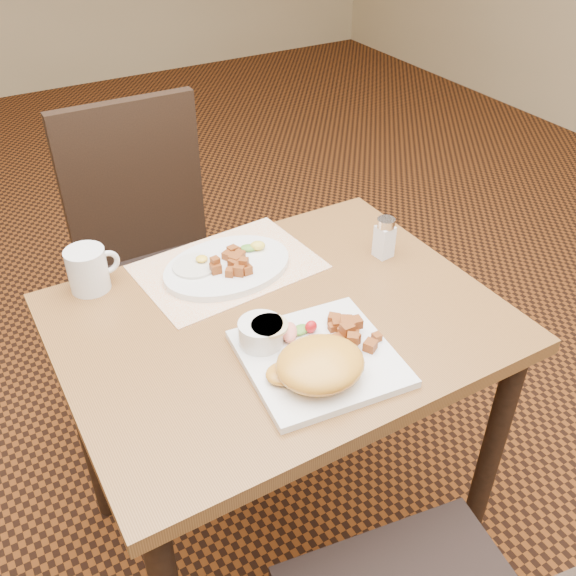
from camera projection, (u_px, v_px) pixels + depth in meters
The scene contains 15 objects.
ground at pixel (282, 527), 1.79m from camera, with size 8.00×8.00×0.00m, color black.
table at pixel (280, 355), 1.41m from camera, with size 0.90×0.70×0.75m.
chair_far at pixel (154, 252), 1.94m from camera, with size 0.42×0.43×0.97m.
placemat at pixel (228, 267), 1.49m from camera, with size 0.40×0.28×0.00m, color white.
plate_square at pixel (319, 358), 1.23m from camera, with size 0.28×0.28×0.02m, color silver.
plate_oval at pixel (227, 267), 1.48m from camera, with size 0.30×0.23×0.02m, color silver, non-canonical shape.
hollandaise_mound at pixel (319, 365), 1.16m from camera, with size 0.18×0.15×0.06m.
ramekin at pixel (261, 332), 1.24m from camera, with size 0.09×0.09×0.05m.
garnish_sq at pixel (297, 330), 1.27m from camera, with size 0.09×0.07×0.03m.
fried_egg at pixel (195, 265), 1.46m from camera, with size 0.10×0.10×0.02m.
garnish_ov at pixel (254, 246), 1.52m from camera, with size 0.07×0.05×0.02m.
salt_shaker at pixel (384, 237), 1.50m from camera, with size 0.05×0.05×0.10m.
coffee_mug at pixel (89, 269), 1.40m from camera, with size 0.12×0.09×0.10m.
home_fries_sq at pixel (349, 331), 1.26m from camera, with size 0.10×0.13×0.04m.
home_fries_ov at pixel (233, 262), 1.45m from camera, with size 0.10×0.11×0.04m.
Camera 1 is at (-0.51, -0.92, 1.59)m, focal length 40.00 mm.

